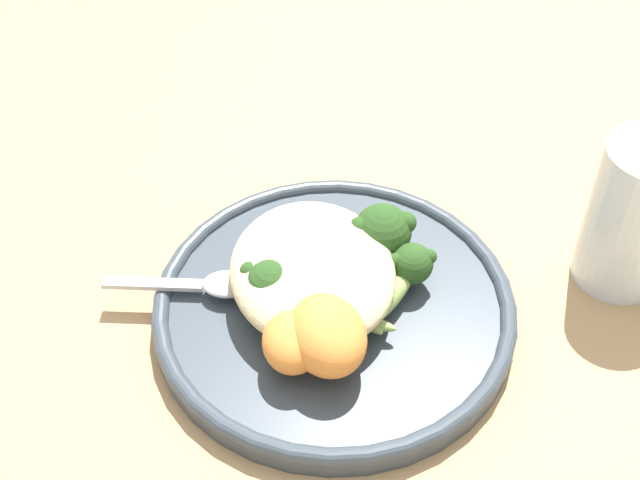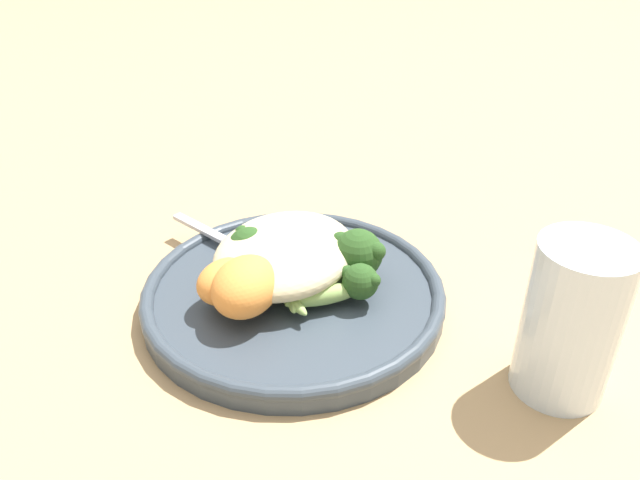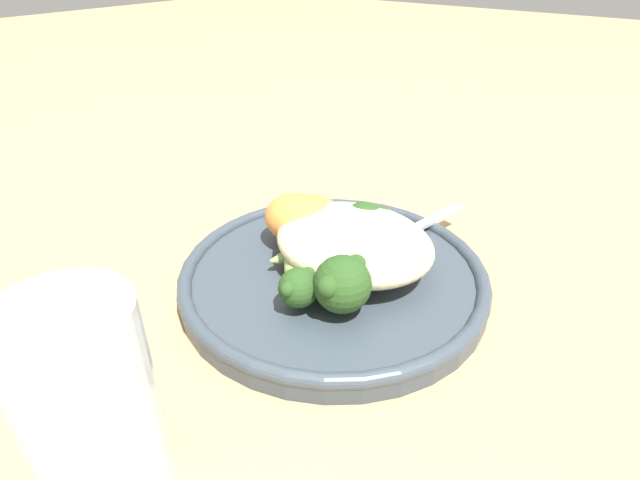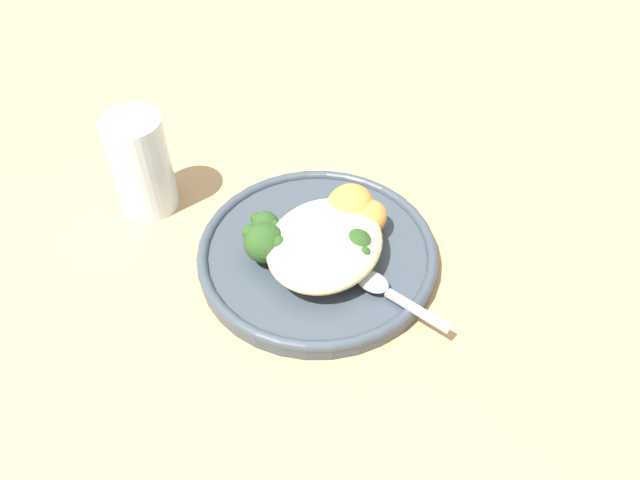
% 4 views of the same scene
% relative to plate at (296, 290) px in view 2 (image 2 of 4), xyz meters
% --- Properties ---
extents(ground_plane, '(4.00, 4.00, 0.00)m').
position_rel_plate_xyz_m(ground_plane, '(-0.00, 0.01, -0.01)').
color(ground_plane, tan).
extents(plate, '(0.26, 0.26, 0.02)m').
position_rel_plate_xyz_m(plate, '(0.00, 0.00, 0.00)').
color(plate, '#38424C').
rests_on(plate, ground_plane).
extents(quinoa_mound, '(0.13, 0.11, 0.04)m').
position_rel_plate_xyz_m(quinoa_mound, '(0.01, 0.01, 0.03)').
color(quinoa_mound, beige).
rests_on(quinoa_mound, plate).
extents(broccoli_stalk_0, '(0.06, 0.07, 0.03)m').
position_rel_plate_xyz_m(broccoli_stalk_0, '(-0.00, -0.05, 0.02)').
color(broccoli_stalk_0, '#8EB25B').
rests_on(broccoli_stalk_0, plate).
extents(broccoli_stalk_1, '(0.10, 0.06, 0.04)m').
position_rel_plate_xyz_m(broccoli_stalk_1, '(0.03, -0.04, 0.03)').
color(broccoli_stalk_1, '#8EB25B').
rests_on(broccoli_stalk_1, plate).
extents(broccoli_stalk_2, '(0.08, 0.06, 0.04)m').
position_rel_plate_xyz_m(broccoli_stalk_2, '(0.01, 0.01, 0.03)').
color(broccoli_stalk_2, '#8EB25B').
rests_on(broccoli_stalk_2, plate).
extents(broccoli_stalk_3, '(0.07, 0.10, 0.04)m').
position_rel_plate_xyz_m(broccoli_stalk_3, '(-0.01, 0.04, 0.03)').
color(broccoli_stalk_3, '#8EB25B').
rests_on(broccoli_stalk_3, plate).
extents(sweet_potato_chunk_0, '(0.07, 0.06, 0.04)m').
position_rel_plate_xyz_m(sweet_potato_chunk_0, '(-0.05, 0.01, 0.03)').
color(sweet_potato_chunk_0, orange).
rests_on(sweet_potato_chunk_0, plate).
extents(sweet_potato_chunk_1, '(0.06, 0.05, 0.04)m').
position_rel_plate_xyz_m(sweet_potato_chunk_1, '(-0.05, 0.03, 0.03)').
color(sweet_potato_chunk_1, orange).
rests_on(sweet_potato_chunk_1, plate).
extents(kale_tuft, '(0.05, 0.05, 0.03)m').
position_rel_plate_xyz_m(kale_tuft, '(0.01, 0.04, 0.03)').
color(kale_tuft, '#234723').
rests_on(kale_tuft, plate).
extents(spoon, '(0.04, 0.11, 0.01)m').
position_rel_plate_xyz_m(spoon, '(0.02, 0.09, 0.01)').
color(spoon, '#B7B7BC').
rests_on(spoon, plate).
extents(water_glass, '(0.07, 0.07, 0.12)m').
position_rel_plate_xyz_m(water_glass, '(0.01, -0.22, 0.05)').
color(water_glass, silver).
rests_on(water_glass, ground_plane).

